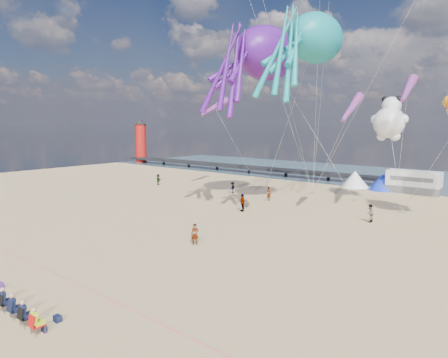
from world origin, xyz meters
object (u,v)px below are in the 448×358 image
at_px(cooler_navy, 58,318).
at_px(kite_octopus_teal, 316,38).
at_px(tent_white, 355,179).
at_px(beachgoer_5, 269,194).
at_px(sandbag_a, 263,196).
at_px(windsock_right, 351,108).
at_px(windsock_mid, 408,89).
at_px(beachgoer_4, 158,179).
at_px(motorhome_0, 414,182).
at_px(cooler_purple, 0,285).
at_px(tent_blue, 383,182).
at_px(sandbag_c, 402,212).
at_px(sandbag_b, 354,200).
at_px(sandbag_e, 313,193).
at_px(kite_panda, 389,123).
at_px(beachgoer_2, 232,188).
at_px(kite_octopus_purple, 266,53).
at_px(windsock_left, 215,107).
at_px(lighthouse, 141,143).
at_px(sandbag_d, 395,206).
at_px(beachgoer_1, 370,213).
at_px(beachgoer_3, 242,203).
at_px(standing_person, 195,234).
at_px(spectator_row, 15,306).

relative_size(cooler_navy, kite_octopus_teal, 0.03).
relative_size(tent_white, beachgoer_5, 2.36).
bearing_deg(sandbag_a, windsock_right, -20.15).
bearing_deg(windsock_mid, beachgoer_4, 174.90).
distance_m(motorhome_0, cooler_purple, 49.01).
height_order(tent_blue, windsock_mid, windsock_mid).
height_order(sandbag_a, sandbag_c, same).
bearing_deg(sandbag_b, sandbag_e, 169.17).
relative_size(kite_panda, windsock_right, 1.19).
bearing_deg(beachgoer_5, beachgoer_2, 5.32).
relative_size(cooler_purple, kite_octopus_purple, 0.03).
height_order(tent_white, windsock_left, windsock_left).
bearing_deg(windsock_mid, cooler_purple, -117.52).
bearing_deg(beachgoer_5, beachgoer_4, 16.56).
height_order(lighthouse, windsock_mid, windsock_mid).
bearing_deg(tent_white, sandbag_b, -68.39).
relative_size(sandbag_a, sandbag_d, 1.00).
bearing_deg(kite_panda, windsock_left, -169.70).
bearing_deg(beachgoer_1, sandbag_a, -111.71).
xyz_separation_m(motorhome_0, windsock_left, (-23.15, -13.74, 9.96)).
bearing_deg(cooler_purple, beachgoer_2, 105.78).
distance_m(motorhome_0, sandbag_c, 13.90).
xyz_separation_m(sandbag_a, sandbag_e, (4.03, 5.69, 0.00)).
bearing_deg(windsock_right, windsock_mid, 40.74).
height_order(beachgoer_5, windsock_right, windsock_right).
bearing_deg(motorhome_0, cooler_navy, -93.78).
bearing_deg(sandbag_d, tent_white, 129.66).
bearing_deg(tent_white, beachgoer_1, -64.64).
xyz_separation_m(beachgoer_4, windsock_mid, (34.69, 0.85, 11.59)).
relative_size(beachgoer_3, sandbag_b, 3.75).
xyz_separation_m(lighthouse, beachgoer_3, (51.16, -27.42, -3.56)).
relative_size(beachgoer_4, sandbag_b, 3.30).
bearing_deg(sandbag_c, beachgoer_3, -143.62).
height_order(tent_blue, beachgoer_2, tent_blue).
bearing_deg(windsock_mid, cooler_navy, -107.39).
bearing_deg(tent_blue, beachgoer_5, -115.71).
xyz_separation_m(beachgoer_3, beachgoer_4, (-20.90, 6.51, -0.11)).
height_order(beachgoer_4, windsock_mid, windsock_mid).
height_order(beachgoer_2, windsock_left, windsock_left).
distance_m(tent_white, windsock_mid, 22.44).
distance_m(cooler_purple, kite_octopus_purple, 33.89).
height_order(cooler_purple, sandbag_c, cooler_purple).
bearing_deg(tent_white, cooler_purple, -91.60).
height_order(cooler_navy, standing_person, standing_person).
xyz_separation_m(spectator_row, beachgoer_1, (6.17, 29.58, 0.20)).
height_order(motorhome_0, tent_blue, motorhome_0).
relative_size(tent_white, beachgoer_2, 2.67).
distance_m(kite_octopus_teal, windsock_mid, 9.92).
bearing_deg(cooler_navy, sandbag_e, 99.95).
xyz_separation_m(standing_person, sandbag_b, (2.67, 24.68, -0.71)).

